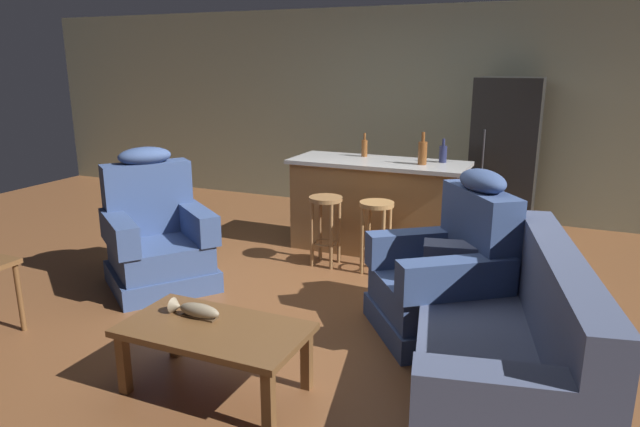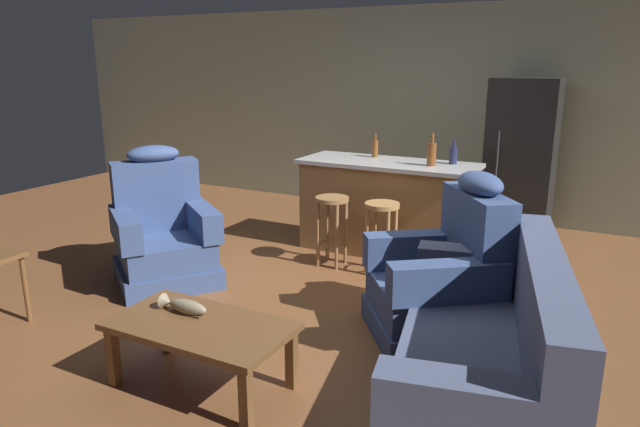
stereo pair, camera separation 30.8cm
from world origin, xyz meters
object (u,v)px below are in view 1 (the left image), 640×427
recliner_near_island (448,277)px  bottle_wine_dark (364,148)px  bar_stool_right (376,224)px  recliner_near_lamp (157,238)px  couch (504,353)px  bar_stool_left (326,218)px  bottle_short_amber (443,153)px  coffee_table (214,335)px  bottle_tall_green (423,152)px  fish_figurine (195,310)px  kitchen_island (377,206)px  refrigerator (504,157)px

recliner_near_island → bottle_wine_dark: 2.27m
bar_stool_right → bottle_wine_dark: bottle_wine_dark is taller
recliner_near_lamp → bottle_wine_dark: (1.27, 1.87, 0.62)m
recliner_near_lamp → bar_stool_right: recliner_near_lamp is taller
recliner_near_island → bottle_wine_dark: bearing=-90.8°
recliner_near_island → couch: bearing=84.0°
bar_stool_left → bottle_short_amber: 1.35m
coffee_table → bar_stool_right: (0.25, 2.30, 0.11)m
coffee_table → bottle_short_amber: size_ratio=4.63×
bottle_short_amber → bottle_wine_dark: bearing=178.1°
bar_stool_right → bottle_short_amber: size_ratio=2.86×
couch → recliner_near_lamp: 3.13m
recliner_near_island → coffee_table: bearing=14.2°
recliner_near_island → bottle_tall_green: bearing=-105.4°
fish_figurine → kitchen_island: 2.87m
coffee_table → recliner_near_lamp: bearing=138.9°
kitchen_island → bottle_short_amber: bearing=15.0°
refrigerator → bottle_short_amber: size_ratio=7.41×
couch → bar_stool_right: 2.24m
fish_figurine → refrigerator: refrigerator is taller
bottle_wine_dark → bar_stool_right: bearing=-63.1°
fish_figurine → couch: couch is taller
fish_figurine → bar_stool_left: (-0.08, 2.23, 0.01)m
coffee_table → bar_stool_right: 2.31m
fish_figurine → bottle_short_amber: (0.85, 3.02, 0.58)m
coffee_table → kitchen_island: 2.93m
bar_stool_left → refrigerator: refrigerator is taller
bar_stool_left → fish_figurine: bearing=-87.9°
coffee_table → kitchen_island: size_ratio=0.61×
recliner_near_lamp → bottle_tall_green: bottle_tall_green is taller
recliner_near_island → refrigerator: size_ratio=0.68×
couch → bottle_tall_green: bottle_tall_green is taller
recliner_near_lamp → coffee_table: bearing=-4.4°
recliner_near_island → kitchen_island: bearing=-92.8°
fish_figurine → recliner_near_island: 1.81m
bar_stool_right → bottle_short_amber: (0.42, 0.80, 0.57)m
coffee_table → recliner_near_lamp: 1.91m
bar_stool_left → bar_stool_right: 0.51m
bar_stool_right → bottle_short_amber: bottle_short_amber is taller
couch → recliner_near_lamp: (-3.03, 0.74, 0.08)m
recliner_near_island → refrigerator: (0.05, 2.78, 0.46)m
couch → bar_stool_left: couch is taller
couch → recliner_near_island: bearing=-71.5°
bottle_tall_green → bar_stool_right: bearing=-113.7°
kitchen_island → bottle_tall_green: bottle_tall_green is taller
fish_figurine → bar_stool_left: size_ratio=0.50×
bar_stool_left → bottle_short_amber: (0.93, 0.80, 0.57)m
recliner_near_island → kitchen_island: recliner_near_island is taller
fish_figurine → refrigerator: bearing=71.8°
couch → bar_stool_right: size_ratio=2.99×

